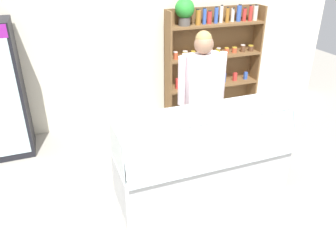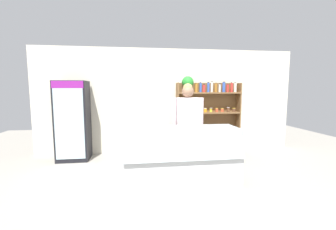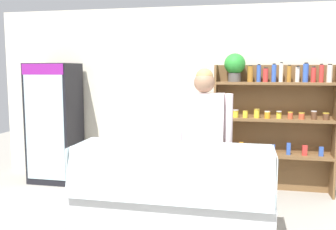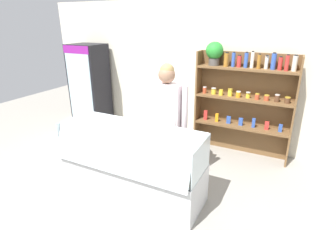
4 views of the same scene
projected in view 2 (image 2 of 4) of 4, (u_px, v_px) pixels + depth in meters
ground_plane at (186, 183)px, 3.99m from camera, size 12.00×12.00×0.00m
back_wall at (169, 101)px, 5.95m from camera, size 6.80×0.10×2.70m
drinks_fridge at (73, 121)px, 5.24m from camera, size 0.71×0.62×1.85m
shelving_unit at (205, 109)px, 5.81m from camera, size 1.66×0.30×1.98m
deli_display_case at (181, 167)px, 3.91m from camera, size 1.99×0.73×1.01m
shop_clerk at (188, 120)px, 4.43m from camera, size 0.64×0.25×1.77m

